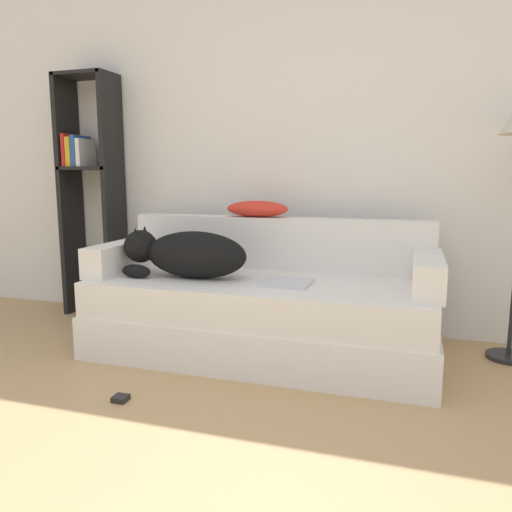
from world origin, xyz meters
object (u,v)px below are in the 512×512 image
at_px(dog, 185,253).
at_px(throw_pillow, 257,209).
at_px(couch, 261,317).
at_px(power_adapter, 121,398).
at_px(laptop, 285,282).
at_px(bookshelf, 90,183).

xyz_separation_m(dog, throw_pillow, (0.30, 0.44, 0.24)).
bearing_deg(throw_pillow, dog, -123.99).
xyz_separation_m(couch, power_adapter, (-0.44, -0.79, -0.21)).
bearing_deg(throw_pillow, power_adapter, -104.61).
height_order(couch, throw_pillow, throw_pillow).
bearing_deg(power_adapter, throw_pillow, 75.39).
bearing_deg(power_adapter, laptop, 49.91).
bearing_deg(laptop, couch, 155.12).
height_order(laptop, throw_pillow, throw_pillow).
relative_size(dog, bookshelf, 0.44).
xyz_separation_m(throw_pillow, power_adapter, (-0.30, -1.15, -0.81)).
xyz_separation_m(dog, bookshelf, (-1.03, 0.56, 0.39)).
height_order(dog, laptop, dog).
height_order(bookshelf, power_adapter, bookshelf).
relative_size(throw_pillow, bookshelf, 0.23).
distance_m(couch, bookshelf, 1.71).
height_order(couch, power_adapter, couch).
distance_m(laptop, throw_pillow, 0.65).
height_order(laptop, bookshelf, bookshelf).
bearing_deg(couch, bookshelf, 161.99).
xyz_separation_m(bookshelf, power_adapter, (1.02, -1.27, -0.96)).
distance_m(dog, bookshelf, 1.23).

